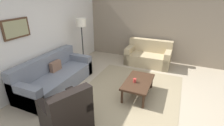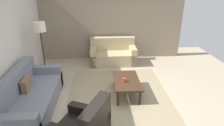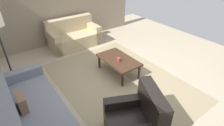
# 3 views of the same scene
# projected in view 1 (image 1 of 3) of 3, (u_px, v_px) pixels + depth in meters

# --- Properties ---
(ground_plane) EXTENTS (8.00, 8.00, 0.00)m
(ground_plane) POSITION_uv_depth(u_px,v_px,m) (126.00, 99.00, 4.21)
(ground_plane) COLOR tan
(rear_partition) EXTENTS (6.00, 0.12, 2.80)m
(rear_partition) POSITION_uv_depth(u_px,v_px,m) (39.00, 35.00, 4.61)
(rear_partition) COLOR silver
(rear_partition) RESTS_ON ground_plane
(stone_feature_panel) EXTENTS (0.12, 5.20, 2.80)m
(stone_feature_panel) POSITION_uv_depth(u_px,v_px,m) (154.00, 24.00, 6.19)
(stone_feature_panel) COLOR gray
(stone_feature_panel) RESTS_ON ground_plane
(area_rug) EXTENTS (3.59, 2.54, 0.01)m
(area_rug) POSITION_uv_depth(u_px,v_px,m) (126.00, 99.00, 4.21)
(area_rug) COLOR gray
(area_rug) RESTS_ON ground_plane
(couch_main) EXTENTS (2.29, 0.95, 0.88)m
(couch_main) POSITION_uv_depth(u_px,v_px,m) (54.00, 77.00, 4.67)
(couch_main) COLOR slate
(couch_main) RESTS_ON ground_plane
(couch_loveseat) EXTENTS (0.85, 1.58, 0.88)m
(couch_loveseat) POSITION_uv_depth(u_px,v_px,m) (148.00, 56.00, 6.17)
(couch_loveseat) COLOR tan
(couch_loveseat) RESTS_ON ground_plane
(armchair_leather) EXTENTS (1.06, 1.06, 0.95)m
(armchair_leather) POSITION_uv_depth(u_px,v_px,m) (67.00, 116.00, 3.19)
(armchair_leather) COLOR black
(armchair_leather) RESTS_ON ground_plane
(coffee_table) EXTENTS (1.10, 0.64, 0.41)m
(coffee_table) POSITION_uv_depth(u_px,v_px,m) (138.00, 83.00, 4.25)
(coffee_table) COLOR #382316
(coffee_table) RESTS_ON ground_plane
(cup) EXTENTS (0.08, 0.08, 0.10)m
(cup) POSITION_uv_depth(u_px,v_px,m) (135.00, 80.00, 4.15)
(cup) COLOR #B2332D
(cup) RESTS_ON coffee_table
(lamp_standing) EXTENTS (0.32, 0.32, 1.71)m
(lamp_standing) POSITION_uv_depth(u_px,v_px,m) (81.00, 28.00, 5.48)
(lamp_standing) COLOR black
(lamp_standing) RESTS_ON ground_plane
(framed_artwork) EXTENTS (0.69, 0.04, 0.45)m
(framed_artwork) POSITION_uv_depth(u_px,v_px,m) (16.00, 29.00, 3.85)
(framed_artwork) COLOR #472D1C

